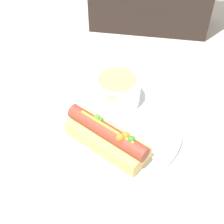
# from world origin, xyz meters

# --- Properties ---
(ground_plane) EXTENTS (4.00, 4.00, 0.00)m
(ground_plane) POSITION_xyz_m (0.00, 0.00, 0.00)
(ground_plane) COLOR #BCB7AD
(dinner_plate) EXTENTS (0.29, 0.29, 0.01)m
(dinner_plate) POSITION_xyz_m (0.00, 0.00, 0.01)
(dinner_plate) COLOR white
(dinner_plate) RESTS_ON ground_plane
(hot_dog) EXTENTS (0.17, 0.13, 0.06)m
(hot_dog) POSITION_xyz_m (0.00, -0.06, 0.04)
(hot_dog) COLOR #DBAD60
(hot_dog) RESTS_ON dinner_plate
(soup_bowl) EXTENTS (0.10, 0.10, 0.06)m
(soup_bowl) POSITION_xyz_m (0.00, 0.07, 0.05)
(soup_bowl) COLOR white
(soup_bowl) RESTS_ON dinner_plate
(spoon) EXTENTS (0.10, 0.15, 0.01)m
(spoon) POSITION_xyz_m (-0.09, 0.02, 0.02)
(spoon) COLOR #B7B7BC
(spoon) RESTS_ON dinner_plate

